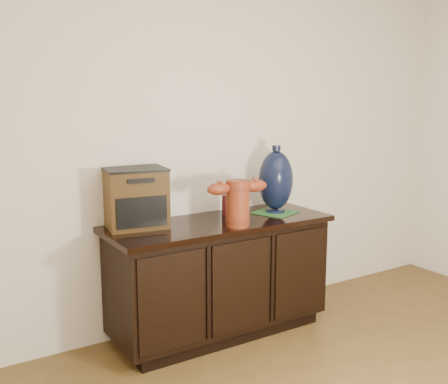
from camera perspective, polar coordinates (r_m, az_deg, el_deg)
sideboard at (r=3.43m, az=-0.50°, el=-9.16°), size 1.46×0.56×0.75m
terracotta_vessel at (r=3.15m, az=1.50°, el=-0.94°), size 0.40×0.16×0.28m
tv_radio at (r=3.18m, az=-9.59°, el=-0.62°), size 0.40×0.34×0.36m
green_mat at (r=3.57m, az=5.60°, el=-2.20°), size 0.31×0.31×0.01m
lamp_base at (r=3.53m, az=5.66°, el=1.25°), size 0.30×0.30×0.45m
spray_can at (r=3.48m, az=0.22°, el=-1.24°), size 0.05×0.05×0.16m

